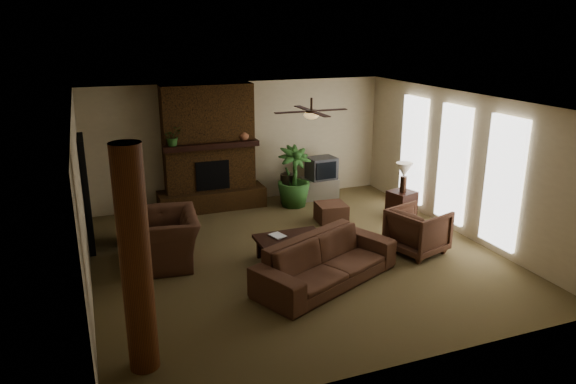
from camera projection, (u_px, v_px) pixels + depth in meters
name	position (u px, v px, depth m)	size (l,w,h in m)	color
room_shell	(296.00, 182.00, 9.30)	(7.00, 7.00, 7.00)	brown
fireplace	(210.00, 158.00, 11.97)	(2.40, 0.70, 2.80)	#4C2E14
windows	(453.00, 164.00, 10.67)	(0.08, 3.65, 2.35)	white
log_column	(136.00, 262.00, 6.15)	(0.36, 0.36, 2.80)	brown
doorway	(86.00, 193.00, 9.84)	(0.10, 1.00, 2.10)	black
ceiling_fan	(311.00, 113.00, 9.37)	(1.35, 1.35, 0.37)	black
sofa	(326.00, 254.00, 8.58)	(2.54, 0.74, 0.99)	#513223
armchair_left	(162.00, 231.00, 9.27)	(1.37, 0.89, 1.20)	#513223
armchair_right	(418.00, 229.00, 9.75)	(0.90, 0.84, 0.92)	#513223
coffee_table	(290.00, 240.00, 9.48)	(1.20, 0.70, 0.43)	black
ottoman	(331.00, 213.00, 11.37)	(0.60, 0.60, 0.40)	#513223
tv_stand	(319.00, 188.00, 12.90)	(0.85, 0.50, 0.50)	#B0B1B3
tv	(322.00, 168.00, 12.71)	(0.69, 0.57, 0.52)	#353537
floor_vase	(288.00, 185.00, 12.50)	(0.34, 0.34, 0.77)	black
floor_plant	(294.00, 190.00, 12.32)	(0.78, 1.39, 0.78)	#295120
side_table_left	(136.00, 228.00, 10.32)	(0.50, 0.50, 0.55)	black
lamp_left	(135.00, 192.00, 10.06)	(0.45, 0.45, 0.65)	black
side_table_right	(401.00, 203.00, 11.72)	(0.50, 0.50, 0.55)	black
lamp_right	(404.00, 172.00, 11.47)	(0.43, 0.43, 0.65)	black
mantel_plant	(173.00, 138.00, 11.30)	(0.38, 0.42, 0.33)	#295120
mantel_vase	(244.00, 135.00, 11.91)	(0.22, 0.23, 0.22)	#9A5B3D
book_a	(273.00, 230.00, 9.36)	(0.22, 0.03, 0.29)	#999999
book_b	(307.00, 228.00, 9.46)	(0.21, 0.02, 0.29)	#999999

